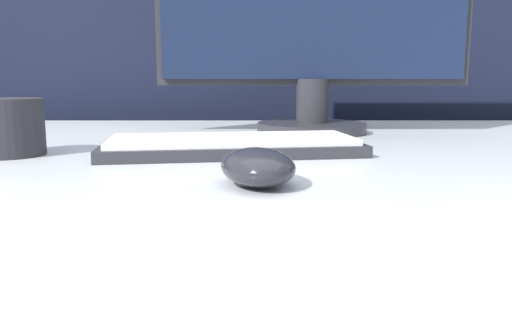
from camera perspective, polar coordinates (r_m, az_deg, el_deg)
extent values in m
cube|color=black|center=(1.44, 1.15, -3.43)|extent=(5.00, 0.03, 1.12)
ellipsoid|color=#232328|center=(0.50, 0.01, -0.79)|extent=(0.10, 0.12, 0.04)
cube|color=#28282D|center=(0.71, -2.96, 1.39)|extent=(0.38, 0.20, 0.02)
cube|color=white|center=(0.71, -2.97, 2.36)|extent=(0.36, 0.18, 0.01)
cylinder|color=#28282D|center=(0.99, 6.15, 3.70)|extent=(0.21, 0.21, 0.02)
cylinder|color=#28282D|center=(0.98, 6.21, 6.73)|extent=(0.06, 0.06, 0.08)
cylinder|color=#232328|center=(0.76, -26.74, 3.35)|extent=(0.09, 0.09, 0.08)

